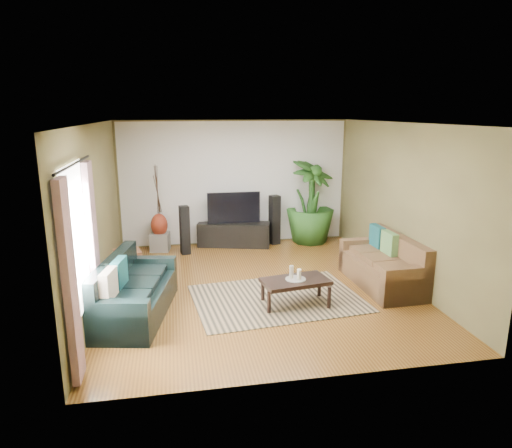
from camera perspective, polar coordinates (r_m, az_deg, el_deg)
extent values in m
plane|color=brown|center=(7.74, 0.27, -7.92)|extent=(5.50, 5.50, 0.00)
plane|color=white|center=(7.18, 0.29, 12.49)|extent=(5.50, 5.50, 0.00)
plane|color=olive|center=(10.01, -2.64, 5.14)|extent=(5.00, 0.00, 5.00)
plane|color=olive|center=(4.76, 6.44, -4.93)|extent=(5.00, 0.00, 5.00)
plane|color=olive|center=(7.32, -19.34, 1.06)|extent=(0.00, 5.50, 5.50)
plane|color=olive|center=(8.18, 17.79, 2.47)|extent=(0.00, 5.50, 5.50)
plane|color=white|center=(10.01, -2.64, 5.13)|extent=(4.90, 0.00, 4.90)
plane|color=white|center=(5.77, -21.51, -1.94)|extent=(0.00, 1.80, 1.80)
cube|color=gray|center=(5.13, -22.24, -6.87)|extent=(0.08, 0.35, 2.20)
cube|color=gray|center=(6.54, -19.69, -2.26)|extent=(0.08, 0.35, 2.20)
cylinder|color=black|center=(5.60, -21.82, 6.98)|extent=(0.03, 1.90, 0.03)
cube|color=black|center=(6.81, -14.79, -7.70)|extent=(1.18, 2.03, 0.85)
cube|color=brown|center=(7.97, 15.47, -4.53)|extent=(0.86, 1.81, 0.85)
cube|color=tan|center=(7.30, 2.65, -9.26)|extent=(2.75, 2.08, 0.01)
cube|color=black|center=(7.04, 4.94, -8.48)|extent=(1.07, 0.70, 0.41)
cylinder|color=gray|center=(6.96, 4.97, -6.87)|extent=(0.31, 0.31, 0.01)
cylinder|color=beige|center=(6.94, 4.45, -6.00)|extent=(0.06, 0.06, 0.20)
cylinder|color=#F0E8CB|center=(6.91, 5.40, -6.31)|extent=(0.06, 0.06, 0.15)
cylinder|color=silver|center=(7.01, 5.41, -6.12)|extent=(0.06, 0.06, 0.13)
cube|color=black|center=(9.99, -2.77, -1.29)|extent=(1.62, 0.85, 0.52)
cube|color=black|center=(9.85, -2.81, 2.06)|extent=(1.14, 0.06, 0.67)
cube|color=black|center=(9.47, -8.90, -0.76)|extent=(0.22, 0.23, 1.01)
cube|color=black|center=(10.08, 2.33, 0.53)|extent=(0.24, 0.26, 1.09)
imported|color=#23511B|center=(10.20, 6.82, 2.86)|extent=(1.47, 1.47, 1.88)
cylinder|color=black|center=(10.38, 6.70, -1.49)|extent=(0.35, 0.35, 0.27)
cube|color=gray|center=(9.87, -11.90, -2.18)|extent=(0.44, 0.44, 0.38)
ellipsoid|color=maroon|center=(9.78, -12.00, -0.12)|extent=(0.35, 0.35, 0.49)
cube|color=brown|center=(8.49, -15.69, -4.74)|extent=(0.54, 0.54, 0.47)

